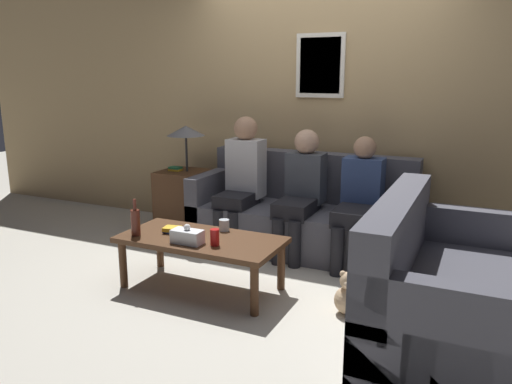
{
  "coord_description": "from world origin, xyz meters",
  "views": [
    {
      "loc": [
        1.52,
        -3.79,
        1.61
      ],
      "look_at": [
        -0.19,
        -0.13,
        0.66
      ],
      "focal_mm": 35.0,
      "sensor_mm": 36.0,
      "label": 1
    }
  ],
  "objects": [
    {
      "name": "ground_plane",
      "position": [
        0.0,
        0.0,
        0.0
      ],
      "size": [
        16.0,
        16.0,
        0.0
      ],
      "primitive_type": "plane",
      "color": "beige"
    },
    {
      "name": "wall_back",
      "position": [
        0.0,
        0.95,
        1.3
      ],
      "size": [
        9.0,
        0.08,
        2.6
      ],
      "color": "tan",
      "rests_on": "ground_plane"
    },
    {
      "name": "couch_main",
      "position": [
        0.0,
        0.51,
        0.31
      ],
      "size": [
        2.02,
        0.84,
        0.88
      ],
      "color": "#4C4C56",
      "rests_on": "ground_plane"
    },
    {
      "name": "couch_side",
      "position": [
        1.33,
        -0.73,
        0.31
      ],
      "size": [
        0.84,
        1.62,
        0.88
      ],
      "rotation": [
        0.0,
        0.0,
        1.57
      ],
      "color": "#4C4C56",
      "rests_on": "ground_plane"
    },
    {
      "name": "coffee_table",
      "position": [
        -0.38,
        -0.7,
        0.36
      ],
      "size": [
        1.24,
        0.6,
        0.41
      ],
      "color": "#4C2D19",
      "rests_on": "ground_plane"
    },
    {
      "name": "side_table_with_lamp",
      "position": [
        -1.3,
        0.46,
        0.4
      ],
      "size": [
        0.48,
        0.46,
        1.12
      ],
      "color": "#4C2D19",
      "rests_on": "ground_plane"
    },
    {
      "name": "wine_bottle",
      "position": [
        -0.86,
        -0.87,
        0.52
      ],
      "size": [
        0.07,
        0.07,
        0.29
      ],
      "color": "#562319",
      "rests_on": "coffee_table"
    },
    {
      "name": "drinking_glass",
      "position": [
        -0.31,
        -0.48,
        0.46
      ],
      "size": [
        0.08,
        0.08,
        0.09
      ],
      "color": "silver",
      "rests_on": "coffee_table"
    },
    {
      "name": "book_stack",
      "position": [
        -0.65,
        -0.7,
        0.43
      ],
      "size": [
        0.15,
        0.13,
        0.05
      ],
      "color": "navy",
      "rests_on": "coffee_table"
    },
    {
      "name": "soda_can",
      "position": [
        -0.2,
        -0.82,
        0.47
      ],
      "size": [
        0.07,
        0.07,
        0.12
      ],
      "color": "red",
      "rests_on": "coffee_table"
    },
    {
      "name": "tissue_box",
      "position": [
        -0.4,
        -0.86,
        0.46
      ],
      "size": [
        0.23,
        0.12,
        0.15
      ],
      "color": "silver",
      "rests_on": "coffee_table"
    },
    {
      "name": "person_left",
      "position": [
        -0.57,
        0.36,
        0.67
      ],
      "size": [
        0.34,
        0.58,
        1.23
      ],
      "color": "black",
      "rests_on": "ground_plane"
    },
    {
      "name": "person_middle",
      "position": [
        0.03,
        0.36,
        0.62
      ],
      "size": [
        0.34,
        0.64,
        1.13
      ],
      "color": "black",
      "rests_on": "ground_plane"
    },
    {
      "name": "person_right",
      "position": [
        0.57,
        0.33,
        0.59
      ],
      "size": [
        0.34,
        0.65,
        1.1
      ],
      "color": "black",
      "rests_on": "ground_plane"
    },
    {
      "name": "teddy_bear",
      "position": [
        0.75,
        -0.65,
        0.13
      ],
      "size": [
        0.2,
        0.2,
        0.31
      ],
      "color": "tan",
      "rests_on": "ground_plane"
    }
  ]
}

